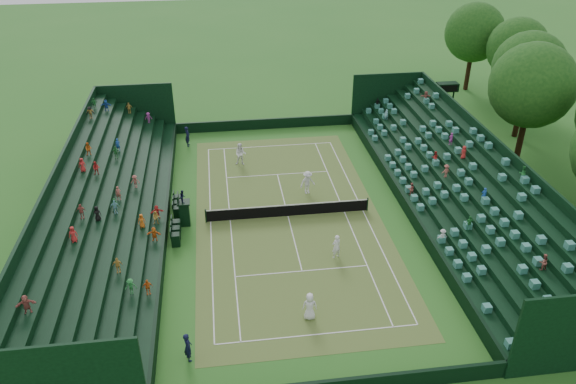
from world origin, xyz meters
The scene contains 18 objects.
ground centered at (0.00, 0.00, 0.00)m, with size 160.00×160.00×0.00m, color #296921.
court_surface centered at (0.00, 0.00, 0.01)m, with size 12.97×26.77×0.01m, color #377326.
perimeter_wall_north centered at (0.00, 15.88, 0.50)m, with size 17.17×0.20×1.00m, color black.
perimeter_wall_east centered at (8.48, 0.00, 0.50)m, with size 0.20×31.77×1.00m, color black.
perimeter_wall_west centered at (-8.48, 0.00, 0.50)m, with size 0.20×31.77×1.00m, color black.
north_grandstand centered at (12.66, 0.00, 1.55)m, with size 6.60×32.00×4.90m.
south_grandstand centered at (-12.66, 0.00, 1.55)m, with size 6.60×32.00×4.90m.
tennis_net centered at (0.00, 0.00, 0.53)m, with size 11.67×0.10×1.06m.
scoreboard_tower centered at (17.75, 16.00, 3.14)m, with size 2.00×1.00×3.70m.
tree_row centered at (22.52, 8.48, 6.46)m, with size 11.92×35.66×10.20m.
umpire_chair centered at (-7.23, -0.07, 1.17)m, with size 0.87×0.87×2.73m.
courtside_chairs centered at (-7.79, -0.03, 0.48)m, with size 0.58×5.55×1.26m.
player_near_west centered at (-0.25, -10.57, 0.84)m, with size 0.82×0.53×1.68m, color white.
player_near_east centered at (2.36, -5.26, 0.84)m, with size 0.61×0.40×1.67m, color white.
player_far_west centered at (-2.80, 8.64, 0.95)m, with size 0.93×0.72×1.91m, color white.
player_far_east centered at (1.92, 3.11, 0.93)m, with size 1.20×0.69×1.85m, color silver.
line_judge_north centered at (-7.25, 13.02, 0.91)m, with size 0.66×0.44×1.82m, color black.
line_judge_south centered at (-6.76, -12.70, 0.84)m, with size 0.61×0.40×1.68m, color black.
Camera 1 is at (-4.58, -33.56, 21.34)m, focal length 35.00 mm.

